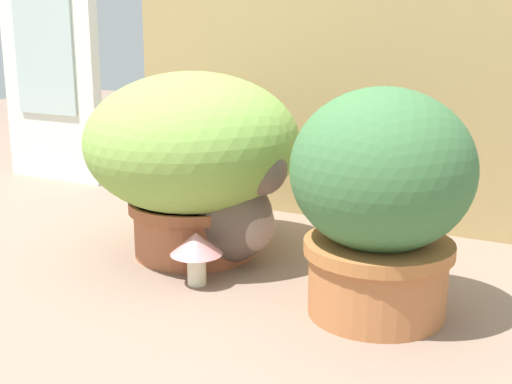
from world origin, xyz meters
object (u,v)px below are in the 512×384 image
at_px(cat, 227,210).
at_px(leafy_planter, 381,197).
at_px(mushroom_ornament_pink, 196,248).
at_px(grass_planter, 193,154).

bearing_deg(cat, leafy_planter, -15.76).
relative_size(cat, mushroom_ornament_pink, 3.38).
height_order(grass_planter, cat, grass_planter).
bearing_deg(cat, mushroom_ornament_pink, -84.69).
xyz_separation_m(grass_planter, mushroom_ornament_pink, (0.11, -0.16, -0.16)).
height_order(grass_planter, mushroom_ornament_pink, grass_planter).
bearing_deg(mushroom_ornament_pink, grass_planter, 124.49).
xyz_separation_m(leafy_planter, cat, (-0.38, 0.11, -0.10)).
distance_m(grass_planter, cat, 0.15).
height_order(leafy_planter, mushroom_ornament_pink, leafy_planter).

